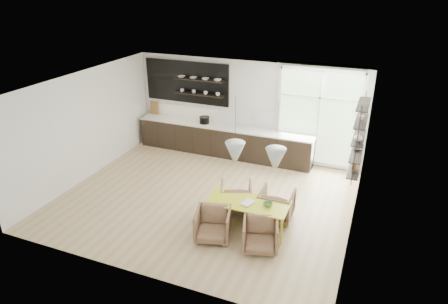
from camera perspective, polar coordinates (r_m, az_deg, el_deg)
room at (r=10.18m, az=2.79°, el=2.81°), size 7.02×6.01×2.91m
kitchen_run at (r=12.30m, az=-0.42°, el=2.36°), size 5.54×0.69×2.75m
right_shelving at (r=9.71m, az=18.63°, el=1.64°), size 0.26×1.22×1.90m
dining_table at (r=8.73m, az=3.44°, el=-7.37°), size 1.78×0.82×0.64m
armchair_back_left at (r=9.48m, az=1.73°, el=-6.41°), size 0.94×0.95×0.68m
armchair_back_right at (r=9.25m, az=7.49°, el=-7.42°), size 0.75×0.78×0.70m
armchair_front_left at (r=8.51m, az=-1.59°, el=-10.33°), size 0.88×0.90×0.67m
armchair_front_right at (r=8.26m, az=5.19°, el=-11.74°), size 0.87×0.89×0.65m
wire_stool at (r=9.05m, az=-2.12°, el=-8.62°), size 0.32×0.32×0.40m
table_book at (r=8.70m, az=2.81°, el=-7.02°), size 0.30×0.35×0.03m
table_bowl at (r=8.59m, az=6.26°, el=-7.43°), size 0.21×0.21×0.06m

